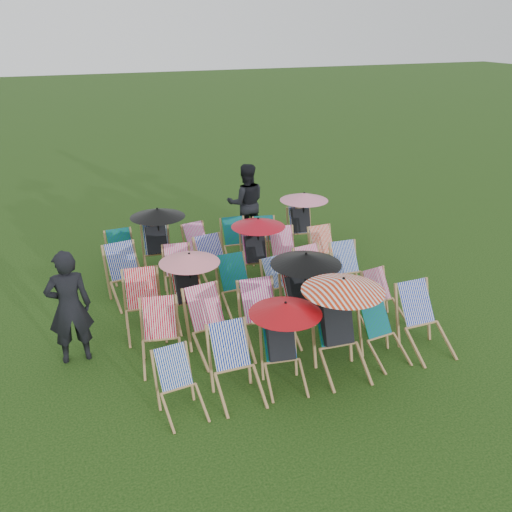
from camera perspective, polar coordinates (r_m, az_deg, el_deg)
name	(u,v)px	position (r m, az deg, el deg)	size (l,w,h in m)	color
ground	(257,310)	(10.45, 0.12, -5.42)	(100.00, 100.00, 0.00)	black
deckchair_0	(180,386)	(7.81, -7.61, -12.74)	(0.64, 0.82, 0.84)	#A37B4C
deckchair_1	(236,366)	(8.02, -1.99, -10.92)	(0.65, 0.90, 0.97)	#A37B4C
deckchair_2	(284,343)	(8.21, 2.80, -8.67)	(1.05, 1.11, 1.24)	#A37B4C
deckchair_3	(341,325)	(8.52, 8.52, -6.79)	(1.23, 1.28, 1.45)	#A37B4C
deckchair_4	(384,334)	(9.07, 12.71, -7.58)	(0.66, 0.85, 0.87)	#A37B4C
deckchair_5	(426,321)	(9.42, 16.60, -6.26)	(0.69, 0.96, 1.03)	#A37B4C
deckchair_6	(161,336)	(8.83, -9.49, -7.93)	(0.77, 0.96, 0.94)	#A37B4C
deckchair_7	(213,325)	(8.97, -4.37, -6.87)	(0.79, 1.01, 1.01)	#A37B4C
deckchair_8	(264,318)	(9.13, 0.78, -6.23)	(0.71, 0.96, 1.01)	#A37B4C
deckchair_9	(305,293)	(9.44, 4.96, -3.73)	(1.17, 1.22, 1.39)	#A37B4C
deckchair_10	(346,307)	(9.81, 9.02, -5.02)	(0.64, 0.82, 0.81)	#A37B4C
deckchair_11	(385,298)	(10.18, 12.79, -4.14)	(0.67, 0.85, 0.85)	#A37B4C
deckchair_12	(144,305)	(9.70, -11.15, -4.87)	(0.76, 0.99, 1.01)	#A37B4C
deckchair_13	(189,288)	(9.85, -6.67, -3.15)	(1.05, 1.09, 1.24)	#A37B4C
deckchair_14	(238,286)	(10.23, -1.78, -3.07)	(0.67, 0.91, 0.96)	#A37B4C
deckchair_15	(282,284)	(10.45, 2.66, -2.86)	(0.69, 0.86, 0.84)	#A37B4C
deckchair_16	(317,276)	(10.72, 6.11, -1.99)	(0.72, 0.93, 0.94)	#A37B4C
deckchair_17	(350,270)	(11.09, 9.40, -1.39)	(0.65, 0.87, 0.91)	#A37B4C
deckchair_18	(127,275)	(10.86, -12.75, -1.90)	(0.80, 1.02, 1.02)	#A37B4C
deckchair_19	(179,272)	(10.96, -7.70, -1.63)	(0.69, 0.88, 0.89)	#A37B4C
deckchair_20	(217,265)	(11.12, -3.95, -0.87)	(0.78, 0.98, 0.97)	#A37B4C
deckchair_21	(257,249)	(11.36, 0.12, 0.72)	(1.07, 1.14, 1.27)	#A37B4C
deckchair_22	(285,253)	(11.71, 2.97, 0.27)	(0.70, 0.91, 0.92)	#A37B4C
deckchair_23	(327,251)	(11.97, 7.11, 0.52)	(0.60, 0.83, 0.88)	#A37B4C
deckchair_24	(124,256)	(11.89, -13.10, 0.00)	(0.66, 0.88, 0.91)	#A37B4C
deckchair_25	(158,240)	(11.92, -9.81, 1.64)	(1.13, 1.19, 1.34)	#A37B4C
deckchair_26	(201,247)	(12.16, -5.51, 0.93)	(0.73, 0.90, 0.87)	#A37B4C
deckchair_27	(237,242)	(12.35, -1.93, 1.43)	(0.64, 0.86, 0.89)	#A37B4C
deckchair_28	(267,238)	(12.63, 1.11, 1.77)	(0.66, 0.83, 0.82)	#A37B4C
deckchair_29	(303,220)	(13.00, 4.70, 3.58)	(1.09, 1.16, 1.30)	#A37B4C
person_left	(69,307)	(9.04, -18.18, -4.87)	(0.67, 0.44, 1.83)	black
person_rear	(246,203)	(13.37, -1.00, 5.32)	(0.91, 0.71, 1.86)	black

